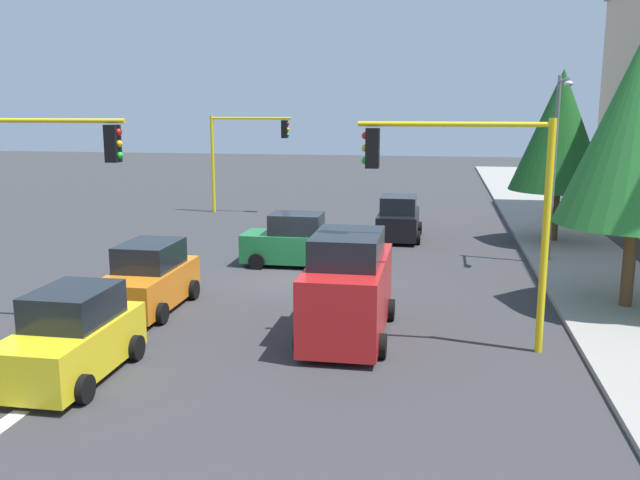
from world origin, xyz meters
The scene contains 13 objects.
ground_plane centered at (0.00, 0.00, 0.00)m, with size 120.00×120.00×0.00m, color #353538.
sidewalk_kerb centered at (-5.00, 10.50, 0.07)m, with size 80.00×4.00×0.15m, color gray.
lane_arrow_near centered at (11.51, -3.00, 0.01)m, with size 2.40×1.10×1.10m.
traffic_signal_near_left centered at (6.00, 5.69, 3.99)m, with size 0.36×4.59×5.64m.
traffic_signal_far_right centered at (-14.00, -5.65, 3.83)m, with size 0.36×4.59×5.40m.
traffic_signal_near_right centered at (6.00, -5.70, 4.02)m, with size 0.36×4.59×5.69m.
street_lamp_curbside centered at (-3.61, 9.20, 4.35)m, with size 2.15×0.28×7.00m.
tree_roadside_mid centered at (-8.00, 10.00, 4.88)m, with size 4.08×4.08×7.44m.
delivery_van_red centered at (5.64, 2.75, 1.28)m, with size 4.80×2.22×2.77m.
car_black centered at (-7.87, 3.25, 0.90)m, with size 3.92×2.06×1.98m.
car_yellow centered at (9.37, -2.89, 0.90)m, with size 3.90×2.06×1.98m.
car_green centered at (-2.00, -0.35, 0.90)m, with size 2.03×3.66×1.98m.
car_orange centered at (4.25, -3.35, 0.90)m, with size 4.03×2.04×1.98m.
Camera 1 is at (22.47, 4.93, 5.92)m, focal length 38.12 mm.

